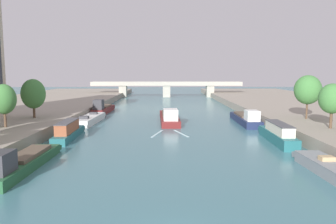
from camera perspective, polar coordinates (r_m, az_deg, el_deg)
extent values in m
cube|color=gray|center=(79.44, -25.98, 0.16)|extent=(36.00, 170.00, 1.71)
cube|color=gray|center=(79.82, 25.65, 0.21)|extent=(36.00, 170.00, 1.71)
cube|color=maroon|center=(62.19, 0.18, -1.14)|extent=(3.81, 17.42, 1.01)
cube|color=maroon|center=(71.10, -0.15, -0.05)|extent=(3.10, 1.32, 0.87)
cube|color=maroon|center=(62.12, 0.18, -0.65)|extent=(3.87, 17.42, 0.06)
cube|color=white|center=(56.16, 0.45, -0.45)|extent=(2.53, 3.54, 1.89)
cube|color=black|center=(57.85, 0.36, 0.05)|extent=(1.93, 0.10, 0.53)
cube|color=brown|center=(63.81, 0.11, -0.26)|extent=(2.82, 9.09, 0.36)
cylinder|color=#232328|center=(56.92, 0.90, -0.75)|extent=(0.07, 0.07, 1.10)
cube|color=silver|center=(49.59, 2.27, -3.77)|extent=(2.19, 5.82, 0.03)
cube|color=silver|center=(49.43, -1.90, -3.81)|extent=(1.81, 5.91, 0.03)
cube|color=#235633|center=(34.42, -24.10, -8.38)|extent=(2.82, 13.11, 0.93)
cube|color=#235633|center=(40.60, -20.15, -5.79)|extent=(2.60, 1.22, 0.83)
cube|color=#235633|center=(34.30, -24.14, -7.58)|extent=(2.87, 13.11, 0.06)
cube|color=black|center=(31.28, -26.59, -6.84)|extent=(1.64, 0.04, 0.49)
cube|color=brown|center=(35.41, -23.29, -6.74)|extent=(2.17, 6.82, 0.36)
cylinder|color=#232328|center=(30.55, -26.50, -8.31)|extent=(0.07, 0.07, 1.10)
cube|color=#23666B|center=(47.96, -17.03, -3.88)|extent=(2.30, 10.97, 0.95)
cube|color=#23666B|center=(53.50, -15.46, -2.63)|extent=(1.89, 1.26, 0.83)
cube|color=#23666B|center=(47.88, -17.05, -3.29)|extent=(2.33, 10.97, 0.06)
cube|color=#9E5133|center=(47.23, -17.25, -2.50)|extent=(1.82, 7.03, 1.45)
cube|color=#4C4C51|center=(47.12, -17.29, -1.58)|extent=(1.94, 7.25, 0.08)
cylinder|color=#232328|center=(44.59, -17.78, -3.29)|extent=(0.07, 0.07, 1.10)
cube|color=silver|center=(61.59, -13.57, -1.32)|extent=(3.25, 12.75, 1.20)
cube|color=silver|center=(67.97, -12.09, -0.43)|extent=(2.66, 1.35, 0.97)
cube|color=silver|center=(61.50, -13.59, -0.74)|extent=(3.31, 12.75, 0.06)
cube|color=#38383D|center=(64.14, -12.94, -0.21)|extent=(1.41, 0.95, 0.40)
cube|color=#38383D|center=(58.09, -14.52, -0.93)|extent=(1.56, 1.16, 0.48)
cylinder|color=#232328|center=(57.69, -14.20, -0.67)|extent=(0.07, 0.07, 1.10)
cube|color=maroon|center=(76.86, -11.27, 0.31)|extent=(3.08, 13.17, 1.16)
cube|color=maroon|center=(83.53, -10.21, 0.93)|extent=(2.49, 1.34, 0.95)
cube|color=maroon|center=(76.79, -11.28, 0.77)|extent=(3.13, 13.17, 0.06)
cube|color=#38383D|center=(72.38, -12.09, 1.27)|extent=(2.03, 2.69, 2.17)
cube|color=black|center=(73.62, -11.86, 1.62)|extent=(1.54, 0.09, 0.61)
cube|color=brown|center=(78.04, -11.07, 1.02)|extent=(2.27, 6.87, 0.36)
cylinder|color=#232328|center=(72.84, -11.69, 0.89)|extent=(0.07, 0.07, 1.10)
cube|color=gray|center=(37.59, 22.92, -6.80)|extent=(2.45, 1.29, 0.89)
cube|color=tan|center=(33.67, 26.10, -7.32)|extent=(1.29, 0.93, 0.40)
cube|color=#23666B|center=(45.70, 18.69, -4.25)|extent=(2.36, 11.37, 1.28)
cube|color=#23666B|center=(51.35, 16.71, -2.84)|extent=(1.94, 1.32, 1.01)
cube|color=#23666B|center=(45.58, 18.72, -3.42)|extent=(2.40, 11.37, 0.06)
cube|color=beige|center=(44.95, 18.96, -2.74)|extent=(1.87, 7.29, 1.22)
cube|color=#4C4C51|center=(44.85, 19.00, -1.92)|extent=(2.00, 7.51, 0.08)
cylinder|color=#232328|center=(42.41, 20.50, -3.45)|extent=(0.07, 0.07, 1.10)
cube|color=#1E284C|center=(61.56, 13.37, -1.35)|extent=(3.09, 14.92, 1.13)
cube|color=#1E284C|center=(69.09, 11.96, -0.34)|extent=(2.69, 1.29, 0.93)
cube|color=#1E284C|center=(61.48, 13.39, -0.81)|extent=(3.14, 14.92, 0.06)
cube|color=white|center=(56.49, 14.54, -0.60)|extent=(2.16, 3.01, 1.71)
cube|color=black|center=(57.90, 14.19, -0.15)|extent=(1.68, 0.06, 0.48)
cube|color=brown|center=(62.89, 13.10, -0.44)|extent=(2.33, 7.77, 0.36)
cylinder|color=#232328|center=(57.20, 14.80, -0.82)|extent=(0.07, 0.07, 1.10)
cylinder|color=brown|center=(50.12, -26.70, -0.82)|extent=(0.34, 0.34, 2.77)
ellipsoid|color=#427F3D|center=(49.88, -26.86, 2.04)|extent=(3.24, 3.24, 4.12)
cylinder|color=brown|center=(58.80, -22.46, 0.36)|extent=(0.40, 0.40, 2.66)
ellipsoid|color=#427F3D|center=(58.58, -22.58, 2.97)|extent=(3.95, 3.95, 4.93)
cylinder|color=brown|center=(49.04, 26.71, -0.89)|extent=(0.37, 0.37, 2.93)
ellipsoid|color=#427F3D|center=(48.79, 26.88, 2.12)|extent=(3.53, 3.53, 4.06)
cylinder|color=brown|center=(57.62, 23.19, 0.61)|extent=(0.29, 0.29, 3.46)
ellipsoid|color=#427F3D|center=(57.40, 23.34, 3.61)|extent=(4.29, 4.29, 4.72)
cube|color=#ADA899|center=(124.55, -0.26, 4.79)|extent=(57.35, 4.40, 0.60)
cube|color=#ADA899|center=(122.53, -0.25, 5.10)|extent=(57.35, 0.30, 0.90)
cube|color=#ADA899|center=(126.53, -0.26, 5.16)|extent=(57.35, 0.30, 0.90)
cube|color=#ADA899|center=(125.72, -7.89, 3.61)|extent=(2.80, 3.60, 4.36)
cube|color=#ADA899|center=(124.67, -0.26, 3.65)|extent=(2.80, 3.60, 4.36)
cube|color=#ADA899|center=(125.84, 7.37, 3.62)|extent=(2.80, 3.60, 4.36)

